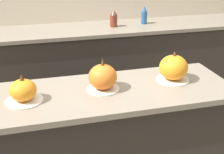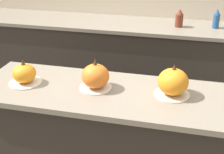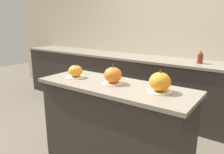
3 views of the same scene
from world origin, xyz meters
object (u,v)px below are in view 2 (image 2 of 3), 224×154
(bottle_tall, at_px, (216,19))
(pumpkin_cake_right, at_px, (173,82))
(pumpkin_cake_left, at_px, (24,74))
(pumpkin_cake_center, at_px, (95,77))
(bottle_short, at_px, (179,18))

(bottle_tall, bearing_deg, pumpkin_cake_right, -102.86)
(pumpkin_cake_right, distance_m, bottle_tall, 1.45)
(pumpkin_cake_left, xyz_separation_m, pumpkin_cake_right, (0.93, 0.06, 0.02))
(pumpkin_cake_center, xyz_separation_m, bottle_tall, (0.79, 1.43, 0.04))
(pumpkin_cake_left, relative_size, bottle_short, 1.19)
(bottle_tall, height_order, bottle_short, bottle_tall)
(pumpkin_cake_center, bearing_deg, pumpkin_cake_right, 2.72)
(bottle_tall, relative_size, bottle_short, 1.06)
(bottle_tall, distance_m, bottle_short, 0.35)
(pumpkin_cake_center, distance_m, bottle_tall, 1.64)
(bottle_short, bearing_deg, pumpkin_cake_left, -122.36)
(pumpkin_cake_left, bearing_deg, pumpkin_cake_right, 3.73)
(pumpkin_cake_left, bearing_deg, bottle_short, 57.64)
(pumpkin_cake_center, distance_m, bottle_short, 1.46)
(pumpkin_cake_right, relative_size, bottle_short, 1.21)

